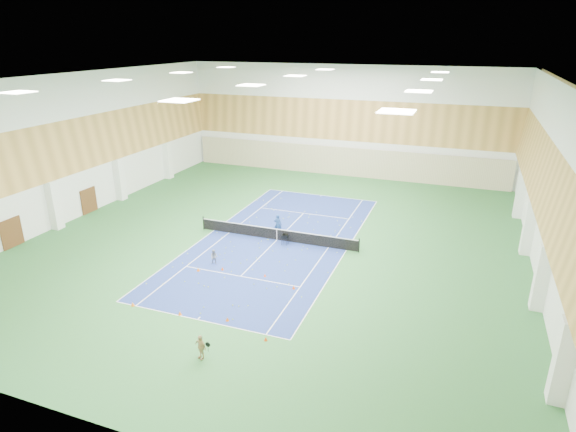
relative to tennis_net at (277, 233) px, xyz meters
The scene contains 22 objects.
ground 0.55m from the tennis_net, ahead, with size 40.00×40.00×0.00m, color #2B6530.
room_shell 5.45m from the tennis_net, ahead, with size 36.00×40.00×12.00m, color white, non-canonical shape.
wood_cladding 7.45m from the tennis_net, ahead, with size 36.00×40.00×8.00m, color tan, non-canonical shape.
ceiling_light_grid 11.37m from the tennis_net, ahead, with size 21.40×25.40×0.06m, color white, non-canonical shape.
court_surface 0.55m from the tennis_net, ahead, with size 10.97×23.77×0.01m, color navy.
tennis_balls_scatter 0.50m from the tennis_net, ahead, with size 10.57×22.77×0.07m, color #BADD25, non-canonical shape.
tennis_net is the anchor object (origin of this frame).
back_curtain 19.78m from the tennis_net, 90.00° to the left, with size 35.40×0.16×3.20m, color #C6B793.
door_left_a 19.63m from the tennis_net, 155.94° to the right, with size 0.08×1.80×2.20m, color #593319.
door_left_b 17.93m from the tennis_net, behind, with size 0.08×1.80×2.20m, color #593319.
coach 1.21m from the tennis_net, 107.62° to the left, with size 0.62×0.40×1.69m, color navy.
child_court 5.90m from the tennis_net, 115.25° to the right, with size 0.51×0.39×1.04m, color gray.
child_apron 14.90m from the tennis_net, 82.58° to the right, with size 0.76×0.32×1.30m, color tan.
ball_cart 1.09m from the tennis_net, 33.76° to the right, with size 0.48×0.48×0.83m, color black, non-canonical shape.
cone_svc_a 7.35m from the tennis_net, 114.04° to the right, with size 0.23×0.23×0.25m, color orange.
cone_svc_b 6.21m from the tennis_net, 104.44° to the right, with size 0.21×0.21×0.23m, color #DE460B.
cone_svc_c 6.06m from the tennis_net, 75.67° to the right, with size 0.18×0.18×0.19m, color #FD450D.
cone_svc_d 7.76m from the tennis_net, 60.56° to the right, with size 0.21×0.21×0.23m, color #E1400B.
cone_base_a 12.67m from the tennis_net, 109.75° to the right, with size 0.22×0.22×0.24m, color orange.
cone_base_b 11.87m from the tennis_net, 95.68° to the right, with size 0.21×0.21×0.24m, color #FF610D.
cone_base_c 11.53m from the tennis_net, 81.99° to the right, with size 0.21×0.21×0.23m, color orange.
cone_base_d 13.08m from the tennis_net, 70.79° to the right, with size 0.19×0.19×0.21m, color #DA410B.
Camera 1 is at (12.72, -31.59, 14.69)m, focal length 30.00 mm.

